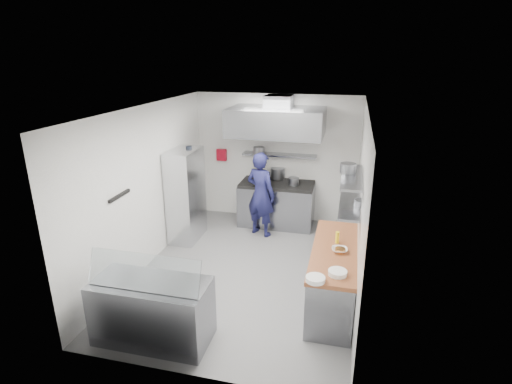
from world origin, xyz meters
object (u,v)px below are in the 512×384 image
(gas_range, at_px, (277,205))
(chef, at_px, (261,194))
(wire_rack, at_px, (186,195))
(display_case, at_px, (153,311))

(gas_range, height_order, chef, chef)
(wire_rack, bearing_deg, gas_range, 34.46)
(chef, distance_m, display_case, 3.60)
(chef, bearing_deg, display_case, 101.47)
(wire_rack, bearing_deg, display_case, -75.45)
(gas_range, xyz_separation_m, wire_rack, (-1.63, -1.12, 0.48))
(wire_rack, xyz_separation_m, display_case, (0.77, -2.98, -0.50))
(display_case, bearing_deg, chef, 79.78)
(wire_rack, distance_m, display_case, 3.12)
(wire_rack, relative_size, display_case, 1.23)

